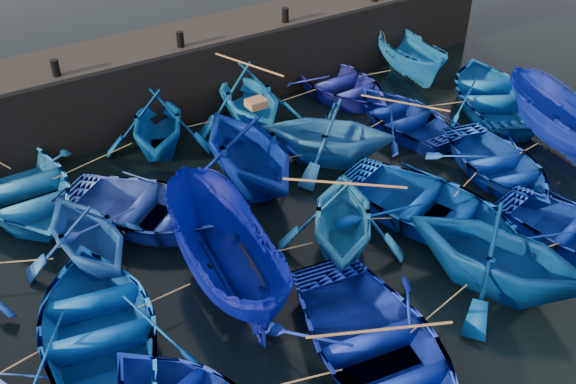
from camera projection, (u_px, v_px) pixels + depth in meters
ground at (359, 279)px, 15.65m from camera, size 120.00×120.00×0.00m
quay_wall at (174, 75)px, 22.10m from camera, size 26.00×2.50×2.50m
quay_top at (170, 39)px, 21.34m from camera, size 26.00×2.50×0.12m
bollard_1 at (55, 68)px, 18.78m from camera, size 0.24×0.24×0.50m
bollard_2 at (180, 39)px, 20.54m from camera, size 0.24×0.24×0.50m
bollard_3 at (285, 15)px, 22.30m from camera, size 0.24×0.24×0.50m
boat_1 at (21, 189)px, 17.81m from camera, size 3.84×5.35×1.10m
boat_2 at (157, 122)px, 19.91m from camera, size 4.72×4.96×2.04m
boat_3 at (248, 96)px, 21.14m from camera, size 4.29×4.77×2.22m
boat_4 at (340, 83)px, 23.27m from camera, size 3.74×5.03×1.00m
boat_5 at (410, 58)px, 24.28m from camera, size 2.58×4.59×1.68m
boat_7 at (87, 233)px, 15.61m from camera, size 3.49×3.94×1.92m
boat_8 at (146, 209)px, 17.11m from camera, size 5.87×6.10×1.03m
boat_9 at (249, 149)px, 18.18m from camera, size 4.45×5.06×2.51m
boat_10 at (327, 131)px, 19.33m from camera, size 5.41×5.36×2.16m
boat_11 at (403, 116)px, 21.38m from camera, size 3.25×4.48×0.91m
boat_12 at (492, 94)px, 22.48m from camera, size 6.12×6.63×1.12m
boat_14 at (99, 324)px, 13.74m from camera, size 4.75×5.94×1.10m
boat_15 at (224, 255)px, 14.87m from camera, size 2.52×5.39×2.01m
boat_16 at (342, 217)px, 16.06m from camera, size 4.90×5.00×2.00m
boat_17 at (430, 206)px, 17.15m from camera, size 5.35×6.26×1.10m
boat_18 at (499, 164)px, 18.97m from camera, size 4.13×5.10×0.93m
boat_19 at (560, 124)px, 19.94m from camera, size 2.81×5.20×1.90m
boat_22 at (378, 350)px, 13.15m from camera, size 4.75×6.03×1.14m
boat_23 at (499, 251)px, 14.75m from camera, size 5.24×5.57×2.34m
wooden_crate at (256, 103)px, 17.52m from camera, size 0.52×0.45×0.22m
mooring_ropes at (242, 163)px, 18.30m from camera, size 17.54×11.86×2.10m
loose_oars at (341, 151)px, 17.46m from camera, size 9.38×12.40×1.37m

